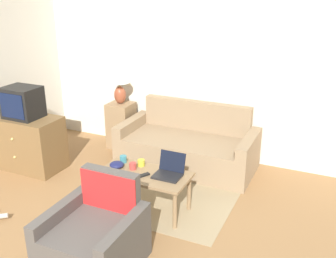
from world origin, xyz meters
TOP-DOWN VIEW (x-y plane):
  - wall_back at (-0.00, 3.60)m, footprint 6.02×0.06m
  - rug at (-0.08, 2.49)m, footprint 1.77×1.88m
  - couch at (-0.07, 3.16)m, footprint 1.82×0.86m
  - armchair at (-0.06, 0.92)m, footprint 0.76×0.76m
  - tv_dresser at (-2.00, 2.18)m, footprint 0.93×0.53m
  - television at (-2.00, 2.18)m, footprint 0.45×0.37m
  - side_table at (-1.23, 3.32)m, footprint 0.35×0.35m
  - table_lamp at (-1.23, 3.32)m, footprint 0.31×0.31m
  - coffee_table at (-0.08, 1.89)m, footprint 0.98×0.49m
  - laptop at (0.18, 1.96)m, footprint 0.29×0.28m
  - cup_navy at (-0.24, 1.92)m, footprint 0.08×0.08m
  - cup_yellow at (-0.42, 2.03)m, footprint 0.08×0.08m
  - cup_white at (-0.19, 2.04)m, footprint 0.08×0.08m
  - snack_bowl at (-0.42, 1.88)m, footprint 0.16×0.16m
  - tv_remote at (-0.06, 1.82)m, footprint 0.11×0.15m

SIDE VIEW (x-z plane):
  - rug at x=-0.08m, z-range 0.00..0.01m
  - couch at x=-0.07m, z-range -0.16..0.67m
  - armchair at x=-0.06m, z-range -0.14..0.66m
  - side_table at x=-1.23m, z-range 0.00..0.69m
  - tv_dresser at x=-2.00m, z-range 0.00..0.72m
  - coffee_table at x=-0.08m, z-range 0.17..0.62m
  - tv_remote at x=-0.06m, z-range 0.45..0.47m
  - snack_bowl at x=-0.42m, z-range 0.45..0.52m
  - cup_white at x=-0.19m, z-range 0.45..0.52m
  - cup_navy at x=-0.24m, z-range 0.45..0.52m
  - cup_yellow at x=-0.42m, z-range 0.45..0.53m
  - laptop at x=0.18m, z-range 0.39..0.62m
  - television at x=-2.00m, z-range 0.72..1.12m
  - table_lamp at x=-1.23m, z-range 0.77..1.34m
  - wall_back at x=0.00m, z-range 0.01..2.61m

